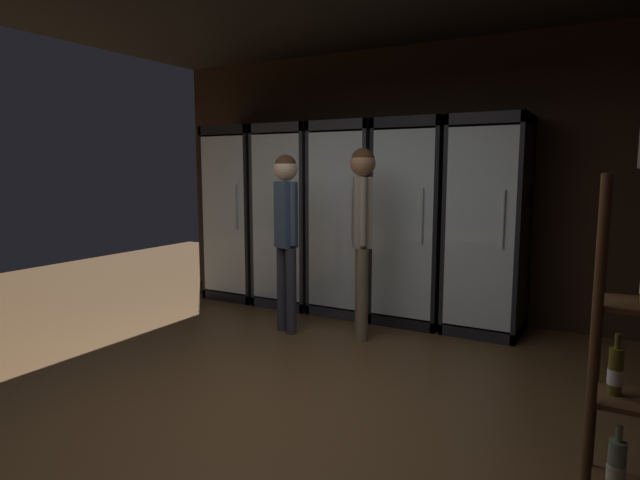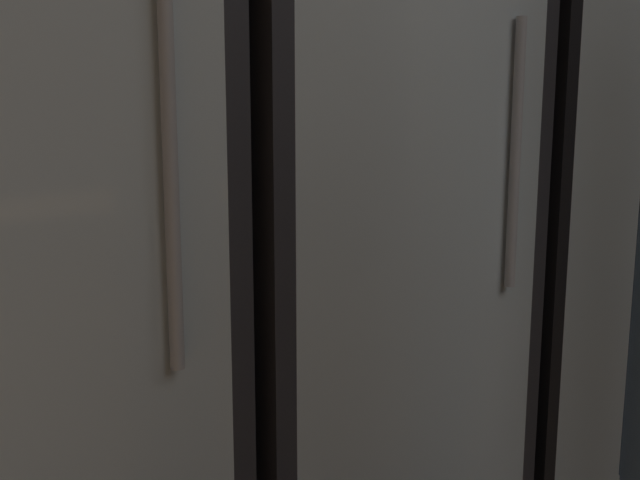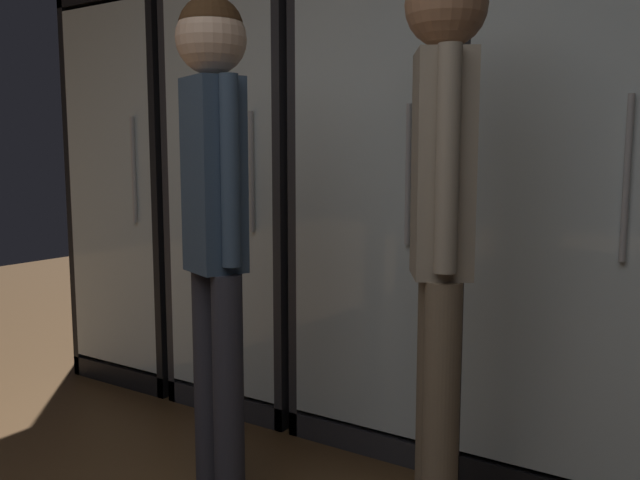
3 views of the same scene
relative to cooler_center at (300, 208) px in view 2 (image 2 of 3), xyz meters
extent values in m
cube|color=black|center=(0.57, 0.34, 0.42)|extent=(6.00, 0.06, 2.80)
cube|color=#2B2B30|center=(-0.40, -0.04, 0.02)|extent=(0.04, 0.66, 2.01)
cube|color=silver|center=(-0.72, -0.37, 0.02)|extent=(0.60, 0.02, 1.77)
cylinder|color=#B2B2B7|center=(-0.51, -0.39, 0.12)|extent=(0.02, 0.02, 0.50)
cylinder|color=brown|center=(-0.53, 0.00, -0.17)|extent=(0.06, 0.06, 0.19)
cylinder|color=brown|center=(-0.53, 0.00, -0.04)|extent=(0.02, 0.02, 0.07)
cylinder|color=tan|center=(-0.53, 0.00, -0.18)|extent=(0.06, 0.06, 0.05)
cube|color=#2B2B30|center=(0.00, 0.27, 0.02)|extent=(0.68, 0.04, 2.01)
cube|color=#2B2B30|center=(-0.32, -0.04, 0.02)|extent=(0.04, 0.66, 2.01)
cube|color=#2B2B30|center=(0.32, -0.04, 0.02)|extent=(0.04, 0.66, 2.01)
cube|color=white|center=(0.00, 0.24, 0.02)|extent=(0.60, 0.02, 1.77)
cube|color=silver|center=(0.00, -0.37, 0.02)|extent=(0.60, 0.02, 1.77)
cylinder|color=#B2B2B7|center=(0.20, -0.39, 0.12)|extent=(0.02, 0.02, 0.50)
cylinder|color=#336B38|center=(0.19, -0.03, -0.61)|extent=(0.02, 0.02, 0.07)
cube|color=silver|center=(0.00, -0.04, -0.42)|extent=(0.58, 0.58, 0.02)
cylinder|color=#336B38|center=(-0.20, -0.08, -0.30)|extent=(0.06, 0.06, 0.24)
cylinder|color=#336B38|center=(-0.20, -0.08, -0.14)|extent=(0.02, 0.02, 0.07)
cylinder|color=#2D2D33|center=(-0.20, -0.08, -0.30)|extent=(0.07, 0.07, 0.07)
cylinder|color=black|center=(0.00, -0.03, -0.31)|extent=(0.08, 0.08, 0.21)
cylinder|color=black|center=(0.00, -0.03, -0.17)|extent=(0.03, 0.03, 0.08)
cylinder|color=white|center=(0.00, -0.03, -0.30)|extent=(0.08, 0.08, 0.06)
cylinder|color=#336B38|center=(0.20, -0.08, -0.30)|extent=(0.07, 0.07, 0.23)
cylinder|color=#336B38|center=(0.20, -0.08, -0.15)|extent=(0.02, 0.02, 0.07)
cylinder|color=white|center=(0.20, -0.08, -0.30)|extent=(0.08, 0.08, 0.06)
cube|color=silver|center=(0.00, -0.04, 0.02)|extent=(0.58, 0.58, 0.02)
cylinder|color=#9EAD99|center=(-0.19, -0.01, 0.13)|extent=(0.07, 0.07, 0.20)
cylinder|color=#9EAD99|center=(-0.19, -0.01, 0.26)|extent=(0.03, 0.03, 0.06)
cylinder|color=beige|center=(-0.19, -0.01, 0.13)|extent=(0.07, 0.07, 0.08)
cylinder|color=#194723|center=(-0.01, -0.08, 0.13)|extent=(0.08, 0.08, 0.21)
cylinder|color=#194723|center=(-0.01, -0.08, 0.27)|extent=(0.03, 0.03, 0.08)
cylinder|color=beige|center=(-0.01, -0.08, 0.11)|extent=(0.08, 0.08, 0.08)
cylinder|color=black|center=(0.19, -0.05, 0.12)|extent=(0.07, 0.07, 0.18)
cylinder|color=black|center=(0.19, -0.05, 0.25)|extent=(0.02, 0.02, 0.09)
cylinder|color=white|center=(0.19, -0.05, 0.11)|extent=(0.07, 0.07, 0.06)
cube|color=black|center=(0.72, 0.27, 0.02)|extent=(0.68, 0.04, 2.01)
cube|color=black|center=(0.40, -0.04, 0.02)|extent=(0.04, 0.66, 2.01)
cube|color=black|center=(1.04, -0.04, 0.02)|extent=(0.04, 0.66, 2.01)
cube|color=white|center=(0.72, 0.24, 0.02)|extent=(0.60, 0.02, 1.77)
cylinder|color=#194723|center=(0.51, -0.06, -0.75)|extent=(0.06, 0.06, 0.21)
cylinder|color=#194723|center=(0.51, -0.06, -0.60)|extent=(0.02, 0.02, 0.09)
cylinder|color=#194723|center=(0.71, -0.06, -0.75)|extent=(0.06, 0.06, 0.21)
cylinder|color=#194723|center=(0.71, -0.06, -0.62)|extent=(0.02, 0.02, 0.06)
cylinder|color=white|center=(0.71, -0.06, -0.77)|extent=(0.07, 0.07, 0.07)
cylinder|color=#336B38|center=(0.91, 0.00, -0.75)|extent=(0.06, 0.06, 0.21)
cylinder|color=#336B38|center=(0.91, 0.00, -0.61)|extent=(0.03, 0.03, 0.07)
cylinder|color=#B2332D|center=(0.91, 0.00, -0.75)|extent=(0.07, 0.07, 0.08)
cube|color=silver|center=(0.72, -0.04, -0.42)|extent=(0.58, 0.58, 0.02)
cylinder|color=brown|center=(0.51, -0.06, -0.32)|extent=(0.08, 0.08, 0.19)
cylinder|color=brown|center=(0.51, -0.06, -0.19)|extent=(0.03, 0.03, 0.08)
cylinder|color=#B2332D|center=(0.51, -0.06, -0.34)|extent=(0.08, 0.08, 0.05)
cylinder|color=#336B38|center=(0.65, -0.09, -0.31)|extent=(0.07, 0.07, 0.22)
cylinder|color=#336B38|center=(0.65, -0.09, -0.16)|extent=(0.02, 0.02, 0.08)
cylinder|color=#B2332D|center=(0.65, -0.09, -0.31)|extent=(0.08, 0.08, 0.08)
cylinder|color=#194723|center=(0.79, -0.05, -0.31)|extent=(0.06, 0.06, 0.22)
cylinder|color=#194723|center=(0.79, -0.05, -0.15)|extent=(0.02, 0.02, 0.08)
cylinder|color=tan|center=(0.79, -0.05, -0.30)|extent=(0.06, 0.06, 0.07)
cylinder|color=#194723|center=(0.94, -0.01, -0.31)|extent=(0.07, 0.07, 0.21)
cylinder|color=#194723|center=(0.94, -0.01, -0.16)|extent=(0.03, 0.03, 0.10)
cylinder|color=beige|center=(0.94, -0.01, -0.33)|extent=(0.07, 0.07, 0.08)
cube|color=silver|center=(0.72, -0.04, 0.02)|extent=(0.58, 0.58, 0.02)
cylinder|color=brown|center=(0.52, -0.01, 0.14)|extent=(0.07, 0.07, 0.22)
cylinder|color=brown|center=(0.52, -0.01, 0.29)|extent=(0.02, 0.02, 0.10)
cylinder|color=#2D2D33|center=(0.52, -0.01, 0.11)|extent=(0.07, 0.07, 0.08)
cylinder|color=gray|center=(0.71, -0.06, 0.14)|extent=(0.06, 0.06, 0.23)
cylinder|color=gray|center=(0.71, -0.06, 0.29)|extent=(0.02, 0.02, 0.06)
cylinder|color=beige|center=(0.71, -0.06, 0.11)|extent=(0.06, 0.06, 0.07)
cylinder|color=gray|center=(0.90, -0.05, 0.14)|extent=(0.07, 0.07, 0.24)
cylinder|color=gray|center=(0.90, -0.05, 0.30)|extent=(0.02, 0.02, 0.07)
cylinder|color=beige|center=(0.90, -0.05, 0.15)|extent=(0.07, 0.07, 0.09)
cube|color=silver|center=(0.72, -0.04, 0.46)|extent=(0.58, 0.58, 0.02)
cube|color=black|center=(1.43, 0.27, 0.02)|extent=(0.68, 0.04, 2.01)
cube|color=black|center=(1.11, -0.04, 0.02)|extent=(0.04, 0.66, 2.01)
cube|color=white|center=(1.43, 0.24, 0.02)|extent=(0.60, 0.02, 1.77)
cylinder|color=#9EAD99|center=(1.29, -0.02, -0.76)|extent=(0.07, 0.07, 0.20)
cylinder|color=#9EAD99|center=(1.29, -0.02, -0.63)|extent=(0.03, 0.03, 0.07)
cylinder|color=beige|center=(1.29, -0.02, -0.77)|extent=(0.08, 0.08, 0.06)
cylinder|color=#336B38|center=(1.22, -0.05, -0.15)|extent=(0.08, 0.08, 0.23)
cylinder|color=#336B38|center=(1.22, -0.05, 0.01)|extent=(0.02, 0.02, 0.09)
cylinder|color=beige|center=(1.22, -0.05, -0.14)|extent=(0.08, 0.08, 0.09)
cylinder|color=brown|center=(1.37, -0.02, -0.15)|extent=(0.08, 0.08, 0.23)
cylinder|color=#9EAD99|center=(1.22, -0.03, 0.42)|extent=(0.07, 0.07, 0.21)
cylinder|color=white|center=(1.22, -0.03, 0.40)|extent=(0.08, 0.08, 0.08)
camera|label=1|loc=(2.49, -5.08, 0.55)|focal=29.85mm
camera|label=2|loc=(-1.01, -1.30, 0.25)|focal=44.43mm
camera|label=3|loc=(1.24, -2.55, 0.19)|focal=37.24mm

